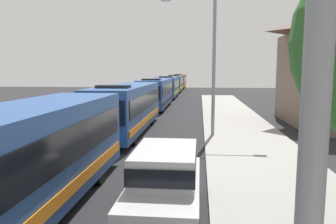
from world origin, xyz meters
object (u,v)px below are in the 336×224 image
at_px(bus_lead, 23,159).
at_px(bus_middle, 156,92).
at_px(bus_second_in_line, 128,106).
at_px(bus_tail_end, 179,81).
at_px(bus_fourth_in_line, 168,86).
at_px(streetlamp_mid, 214,50).
at_px(white_suv, 165,181).
at_px(bus_rear, 175,83).

distance_m(bus_lead, bus_middle, 25.92).
height_order(bus_second_in_line, bus_tail_end, same).
xyz_separation_m(bus_fourth_in_line, bus_tail_end, (0.00, 26.17, 0.00)).
height_order(bus_middle, streetlamp_mid, streetlamp_mid).
relative_size(bus_lead, white_suv, 2.28).
xyz_separation_m(bus_fourth_in_line, bus_rear, (0.00, 13.06, 0.00)).
bearing_deg(bus_rear, bus_lead, -90.00).
height_order(bus_lead, bus_tail_end, same).
relative_size(bus_lead, bus_tail_end, 0.87).
distance_m(bus_lead, white_suv, 3.80).
bearing_deg(streetlamp_mid, bus_tail_end, 95.75).
relative_size(bus_second_in_line, white_suv, 2.46).
xyz_separation_m(bus_lead, bus_middle, (0.00, 25.92, 0.00)).
xyz_separation_m(bus_second_in_line, bus_tail_end, (0.00, 52.53, 0.00)).
distance_m(bus_lead, bus_second_in_line, 12.44).
bearing_deg(bus_middle, streetlamp_mid, -69.61).
bearing_deg(bus_middle, bus_fourth_in_line, 90.00).
bearing_deg(bus_second_in_line, streetlamp_mid, -10.88).
relative_size(bus_second_in_line, bus_rear, 1.03).
bearing_deg(streetlamp_mid, bus_rear, 97.60).
distance_m(white_suv, streetlamp_mid, 11.74).
relative_size(bus_rear, streetlamp_mid, 1.36).
distance_m(bus_second_in_line, bus_tail_end, 52.53).
height_order(bus_second_in_line, bus_rear, same).
bearing_deg(bus_lead, bus_second_in_line, 90.00).
distance_m(bus_fourth_in_line, bus_tail_end, 26.17).
relative_size(bus_middle, bus_fourth_in_line, 1.03).
relative_size(white_suv, streetlamp_mid, 0.57).
bearing_deg(bus_rear, bus_fourth_in_line, -90.00).
xyz_separation_m(bus_second_in_line, white_suv, (3.70, -11.89, -0.66)).
bearing_deg(streetlamp_mid, bus_fourth_in_line, 101.14).
bearing_deg(streetlamp_mid, white_suv, -98.90).
bearing_deg(bus_tail_end, streetlamp_mid, -84.25).
bearing_deg(bus_fourth_in_line, bus_middle, -90.00).
distance_m(bus_rear, bus_tail_end, 13.11).
relative_size(bus_fourth_in_line, bus_rear, 0.96).
xyz_separation_m(bus_tail_end, white_suv, (3.70, -64.42, -0.66)).
bearing_deg(bus_fourth_in_line, bus_tail_end, 90.00).
xyz_separation_m(bus_lead, bus_second_in_line, (0.00, 12.44, 0.00)).
relative_size(bus_rear, white_suv, 2.40).
height_order(bus_rear, streetlamp_mid, streetlamp_mid).
relative_size(bus_second_in_line, bus_fourth_in_line, 1.06).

